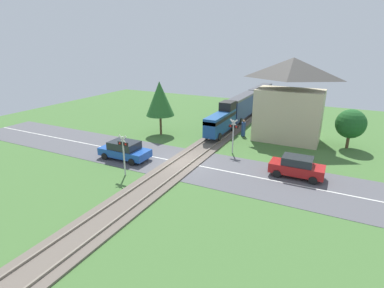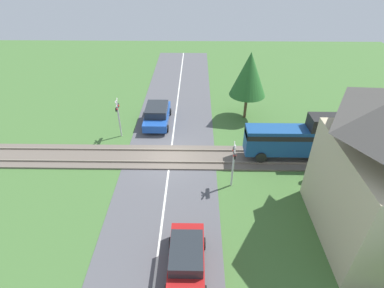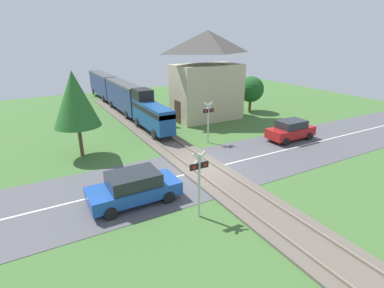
{
  "view_description": "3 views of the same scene",
  "coord_description": "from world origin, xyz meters",
  "views": [
    {
      "loc": [
        11.0,
        -20.25,
        9.62
      ],
      "look_at": [
        0.0,
        1.55,
        1.2
      ],
      "focal_mm": 28.0,
      "sensor_mm": 36.0,
      "label": 1
    },
    {
      "loc": [
        17.02,
        1.82,
        12.79
      ],
      "look_at": [
        0.0,
        1.55,
        1.2
      ],
      "focal_mm": 28.0,
      "sensor_mm": 36.0,
      "label": 2
    },
    {
      "loc": [
        -8.84,
        -14.09,
        7.8
      ],
      "look_at": [
        0.0,
        1.55,
        1.2
      ],
      "focal_mm": 28.0,
      "sensor_mm": 36.0,
      "label": 3
    }
  ],
  "objects": [
    {
      "name": "ground_plane",
      "position": [
        0.0,
        0.0,
        0.0
      ],
      "size": [
        60.0,
        60.0,
        0.0
      ],
      "primitive_type": "plane",
      "color": "#426B33"
    },
    {
      "name": "road_surface",
      "position": [
        0.0,
        0.0,
        0.01
      ],
      "size": [
        48.0,
        6.4,
        0.02
      ],
      "color": "#515156",
      "rests_on": "ground_plane"
    },
    {
      "name": "track_bed",
      "position": [
        0.0,
        0.0,
        0.07
      ],
      "size": [
        2.8,
        48.0,
        0.24
      ],
      "color": "#665B51",
      "rests_on": "ground_plane"
    },
    {
      "name": "car_near_crossing",
      "position": [
        -4.94,
        -1.44,
        0.81
      ],
      "size": [
        4.4,
        2.07,
        1.57
      ],
      "color": "#1E4CA8",
      "rests_on": "ground_plane"
    },
    {
      "name": "car_far_side",
      "position": [
        8.76,
        1.44,
        0.82
      ],
      "size": [
        3.88,
        1.79,
        1.59
      ],
      "color": "#A81919",
      "rests_on": "ground_plane"
    },
    {
      "name": "crossing_signal_west_approach",
      "position": [
        -2.82,
        -4.07,
        2.03
      ],
      "size": [
        0.9,
        0.18,
        3.18
      ],
      "color": "#B7B7B7",
      "rests_on": "ground_plane"
    },
    {
      "name": "crossing_signal_east_approach",
      "position": [
        2.82,
        4.07,
        2.03
      ],
      "size": [
        0.9,
        0.18,
        3.18
      ],
      "color": "#B7B7B7",
      "rests_on": "ground_plane"
    },
    {
      "name": "station_building",
      "position": [
        6.43,
        10.07,
        4.01
      ],
      "size": [
        6.79,
        3.9,
        8.17
      ],
      "color": "#C6B793",
      "rests_on": "ground_plane"
    },
    {
      "name": "pedestrian_by_station",
      "position": [
        2.11,
        9.51,
        0.81
      ],
      "size": [
        0.44,
        0.44,
        1.79
      ],
      "color": "#2D4C8E",
      "rests_on": "ground_plane"
    },
    {
      "name": "tree_roadside_hedge",
      "position": [
        -6.05,
        6.05,
        3.91
      ],
      "size": [
        2.99,
        2.99,
        5.72
      ],
      "color": "brown",
      "rests_on": "ground_plane"
    }
  ]
}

